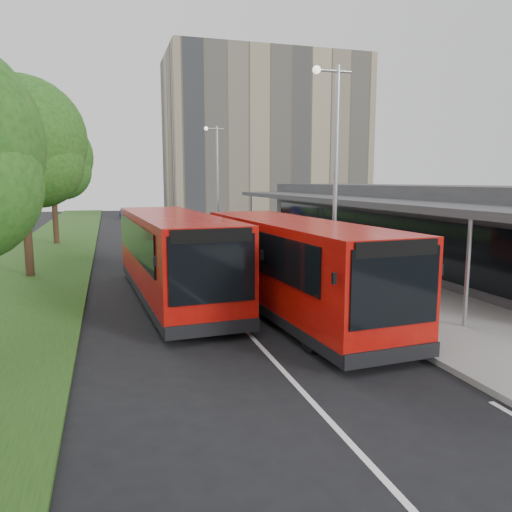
{
  "coord_description": "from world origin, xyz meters",
  "views": [
    {
      "loc": [
        -3.6,
        -14.39,
        4.21
      ],
      "look_at": [
        1.49,
        2.82,
        1.5
      ],
      "focal_mm": 35.0,
      "sensor_mm": 36.0,
      "label": 1
    }
  ],
  "objects": [
    {
      "name": "ground",
      "position": [
        0.0,
        0.0,
        0.0
      ],
      "size": [
        120.0,
        120.0,
        0.0
      ],
      "primitive_type": "plane",
      "color": "black",
      "rests_on": "ground"
    },
    {
      "name": "pavement",
      "position": [
        6.0,
        20.0,
        0.07
      ],
      "size": [
        5.0,
        80.0,
        0.15
      ],
      "primitive_type": "cube",
      "color": "gray",
      "rests_on": "ground"
    },
    {
      "name": "grass_verge",
      "position": [
        -7.0,
        20.0,
        0.05
      ],
      "size": [
        5.0,
        80.0,
        0.1
      ],
      "primitive_type": "cube",
      "color": "#1F4215",
      "rests_on": "ground"
    },
    {
      "name": "lane_centre_line",
      "position": [
        0.0,
        15.0,
        0.01
      ],
      "size": [
        0.12,
        70.0,
        0.01
      ],
      "primitive_type": "cube",
      "color": "silver",
      "rests_on": "ground"
    },
    {
      "name": "kerb_dashes",
      "position": [
        3.3,
        19.0,
        0.01
      ],
      "size": [
        0.12,
        56.0,
        0.01
      ],
      "color": "silver",
      "rests_on": "ground"
    },
    {
      "name": "office_block",
      "position": [
        14.0,
        42.0,
        9.0
      ],
      "size": [
        22.0,
        12.0,
        18.0
      ],
      "primitive_type": "cube",
      "color": "#9C8D6E",
      "rests_on": "ground"
    },
    {
      "name": "station_building",
      "position": [
        10.86,
        8.0,
        2.04
      ],
      "size": [
        7.7,
        26.0,
        4.0
      ],
      "color": "#303032",
      "rests_on": "ground"
    },
    {
      "name": "tree_mid",
      "position": [
        -7.01,
        9.05,
        5.56
      ],
      "size": [
        5.36,
        5.36,
        8.61
      ],
      "color": "#341F14",
      "rests_on": "ground"
    },
    {
      "name": "tree_far",
      "position": [
        -7.01,
        21.05,
        5.41
      ],
      "size": [
        5.21,
        5.21,
        8.38
      ],
      "color": "#341F14",
      "rests_on": "ground"
    },
    {
      "name": "lamp_post_near",
      "position": [
        4.12,
        2.0,
        4.72
      ],
      "size": [
        1.44,
        0.28,
        8.0
      ],
      "color": "#969A9E",
      "rests_on": "pavement"
    },
    {
      "name": "lamp_post_far",
      "position": [
        4.12,
        22.0,
        4.72
      ],
      "size": [
        1.44,
        0.28,
        8.0
      ],
      "color": "#969A9E",
      "rests_on": "pavement"
    },
    {
      "name": "bus_main",
      "position": [
        1.9,
        0.07,
        1.53
      ],
      "size": [
        3.42,
        10.69,
        2.98
      ],
      "rotation": [
        0.0,
        0.0,
        0.07
      ],
      "color": "#AE1109",
      "rests_on": "ground"
    },
    {
      "name": "bus_second",
      "position": [
        -1.46,
        3.24,
        1.56
      ],
      "size": [
        3.42,
        10.9,
        3.04
      ],
      "rotation": [
        0.0,
        0.0,
        0.06
      ],
      "color": "#AE1109",
      "rests_on": "ground"
    },
    {
      "name": "litter_bin",
      "position": [
        5.63,
        8.96,
        0.66
      ],
      "size": [
        0.72,
        0.72,
        1.02
      ],
      "primitive_type": "cylinder",
      "rotation": [
        0.0,
        0.0,
        0.32
      ],
      "color": "#391E17",
      "rests_on": "pavement"
    },
    {
      "name": "bollard",
      "position": [
        5.12,
        18.47,
        0.69
      ],
      "size": [
        0.2,
        0.2,
        1.08
      ],
      "primitive_type": "cylinder",
      "rotation": [
        0.0,
        0.0,
        -0.14
      ],
      "color": "yellow",
      "rests_on": "pavement"
    },
    {
      "name": "car_near",
      "position": [
        2.19,
        36.67,
        0.68
      ],
      "size": [
        2.88,
        4.32,
        1.37
      ],
      "primitive_type": "imported",
      "rotation": [
        0.0,
        0.0,
        -0.35
      ],
      "color": "#52150B",
      "rests_on": "ground"
    },
    {
      "name": "car_far",
      "position": [
        -1.55,
        43.18,
        0.56
      ],
      "size": [
        1.85,
        3.57,
        1.12
      ],
      "primitive_type": "imported",
      "rotation": [
        0.0,
        0.0,
        0.21
      ],
      "color": "navy",
      "rests_on": "ground"
    }
  ]
}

